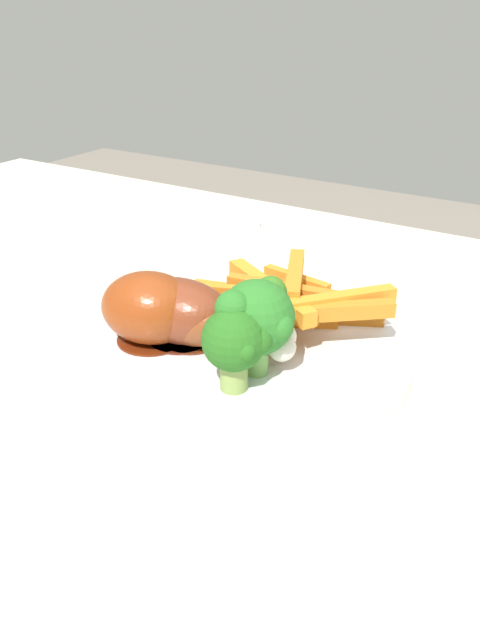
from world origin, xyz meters
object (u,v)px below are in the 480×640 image
object	(u,v)px
chicken_drumstick_near	(184,312)
chicken_drumstick_far	(191,315)
broccoli_floret_middle	(253,320)
broccoli_floret_back	(254,312)
carrot_fries_pile	(291,299)
chicken_drumstick_extra	(155,309)
broccoli_floret_front	(237,340)
fork	(178,223)
dinner_plate	(240,352)
dining_table	(220,448)

from	to	relation	value
chicken_drumstick_near	chicken_drumstick_far	distance (m)	0.01
chicken_drumstick_far	broccoli_floret_middle	bearing A→B (deg)	165.04
broccoli_floret_back	carrot_fries_pile	size ratio (longest dim) A/B	0.38
broccoli_floret_back	chicken_drumstick_extra	size ratio (longest dim) A/B	0.48
broccoli_floret_middle	carrot_fries_pile	bearing A→B (deg)	-82.23
chicken_drumstick_near	chicken_drumstick_extra	world-z (taller)	chicken_drumstick_extra
broccoli_floret_middle	chicken_drumstick_extra	world-z (taller)	broccoli_floret_middle
broccoli_floret_front	chicken_drumstick_near	xyz separation A→B (m)	(0.07, -0.03, -0.01)
broccoli_floret_front	carrot_fries_pile	size ratio (longest dim) A/B	0.35
carrot_fries_pile	fork	world-z (taller)	carrot_fries_pile
chicken_drumstick_near	fork	world-z (taller)	chicken_drumstick_near
dinner_plate	broccoli_floret_front	size ratio (longest dim) A/B	4.36
dinner_plate	broccoli_floret_front	world-z (taller)	broccoli_floret_front
fork	carrot_fries_pile	bearing A→B (deg)	113.85
broccoli_floret_front	fork	size ratio (longest dim) A/B	0.29
broccoli_floret_front	dinner_plate	bearing A→B (deg)	-59.68
dining_table	carrot_fries_pile	world-z (taller)	carrot_fries_pile
broccoli_floret_back	chicken_drumstick_far	size ratio (longest dim) A/B	0.47
broccoli_floret_middle	fork	distance (m)	0.36
chicken_drumstick_far	broccoli_floret_front	bearing A→B (deg)	150.18
broccoli_floret_front	chicken_drumstick_far	distance (m)	0.07
carrot_fries_pile	dinner_plate	bearing A→B (deg)	66.05
broccoli_floret_front	chicken_drumstick_near	bearing A→B (deg)	-26.30
broccoli_floret_front	chicken_drumstick_extra	xyz separation A→B (m)	(0.08, -0.02, -0.01)
dining_table	chicken_drumstick_near	xyz separation A→B (m)	(0.00, 0.04, 0.15)
carrot_fries_pile	broccoli_floret_back	bearing A→B (deg)	93.50
chicken_drumstick_far	fork	xyz separation A→B (m)	(0.19, -0.23, -0.03)
dining_table	broccoli_floret_middle	xyz separation A→B (m)	(-0.06, 0.05, 0.16)
broccoli_floret_back	fork	size ratio (longest dim) A/B	0.32
fork	chicken_drumstick_extra	bearing A→B (deg)	94.39
dinner_plate	chicken_drumstick_near	size ratio (longest dim) A/B	1.84
broccoli_floret_back	dining_table	bearing A→B (deg)	-35.49
carrot_fries_pile	chicken_drumstick_near	xyz separation A→B (m)	(0.06, 0.06, -0.00)
chicken_drumstick_near	fork	size ratio (longest dim) A/B	0.70
chicken_drumstick_near	chicken_drumstick_extra	distance (m)	0.02
dinner_plate	broccoli_floret_front	distance (m)	0.07
broccoli_floret_front	carrot_fries_pile	bearing A→B (deg)	-83.96
broccoli_floret_front	fork	distance (m)	0.37
chicken_drumstick_extra	fork	size ratio (longest dim) A/B	0.67
broccoli_floret_back	chicken_drumstick_extra	world-z (taller)	broccoli_floret_back
chicken_drumstick_near	broccoli_floret_front	bearing A→B (deg)	153.70
broccoli_floret_front	broccoli_floret_back	size ratio (longest dim) A/B	0.90
broccoli_floret_front	chicken_drumstick_near	world-z (taller)	broccoli_floret_front
carrot_fries_pile	chicken_drumstick_near	distance (m)	0.08
chicken_drumstick_extra	fork	bearing A→B (deg)	-55.88
broccoli_floret_front	chicken_drumstick_far	world-z (taller)	broccoli_floret_front
fork	dinner_plate	bearing A→B (deg)	105.57
carrot_fries_pile	chicken_drumstick_near	size ratio (longest dim) A/B	1.22
chicken_drumstick_near	chicken_drumstick_far	bearing A→B (deg)	-138.85
dinner_plate	broccoli_floret_front	xyz separation A→B (m)	(-0.03, 0.05, 0.04)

